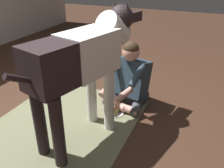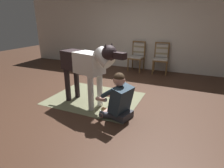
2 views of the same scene
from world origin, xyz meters
name	(u,v)px [view 1 (image 1 of 2)]	position (x,y,z in m)	size (l,w,h in m)	color
ground_plane	(64,119)	(0.00, 0.00, 0.00)	(15.95, 15.95, 0.00)	#3E271B
area_rug	(61,126)	(-0.13, -0.05, 0.00)	(1.93, 1.52, 0.01)	#6C6E50
person_sitting_on_floor	(130,80)	(0.65, -0.58, 0.34)	(0.72, 0.58, 0.83)	#3E3E47
large_dog	(84,59)	(-0.10, -0.38, 0.85)	(1.65, 0.61, 1.30)	silver
hot_dog_on_plate	(115,112)	(0.35, -0.50, 0.03)	(0.22, 0.22, 0.06)	white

